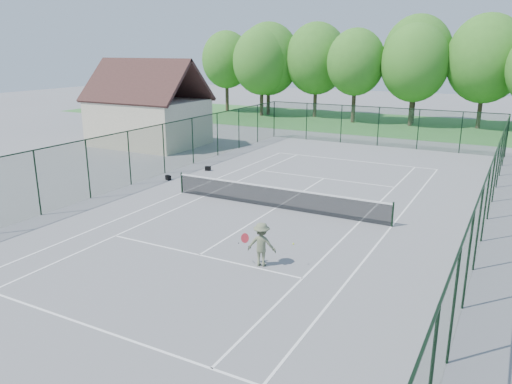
{
  "coord_description": "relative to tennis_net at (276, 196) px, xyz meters",
  "views": [
    {
      "loc": [
        9.88,
        -20.36,
        7.3
      ],
      "look_at": [
        0.0,
        -2.0,
        1.3
      ],
      "focal_mm": 35.0,
      "sensor_mm": 36.0,
      "label": 1
    }
  ],
  "objects": [
    {
      "name": "court_lines",
      "position": [
        0.0,
        0.0,
        -0.57
      ],
      "size": [
        11.05,
        23.85,
        0.01
      ],
      "color": "white",
      "rests_on": "ground"
    },
    {
      "name": "fence_enclosure",
      "position": [
        0.0,
        0.0,
        0.98
      ],
      "size": [
        18.05,
        36.05,
        3.02
      ],
      "color": "#183C20",
      "rests_on": "ground"
    },
    {
      "name": "ground",
      "position": [
        0.0,
        0.0,
        -0.58
      ],
      "size": [
        140.0,
        140.0,
        0.0
      ],
      "primitive_type": "plane",
      "color": "gray",
      "rests_on": "ground"
    },
    {
      "name": "grass_far",
      "position": [
        0.0,
        30.0,
        -0.57
      ],
      "size": [
        80.0,
        16.0,
        0.01
      ],
      "primitive_type": "cube",
      "color": "#3B7F37",
      "rests_on": "ground"
    },
    {
      "name": "utility_building",
      "position": [
        -16.0,
        10.0,
        2.54
      ],
      "size": [
        8.6,
        6.27,
        6.63
      ],
      "color": "beige",
      "rests_on": "ground"
    },
    {
      "name": "sports_bag_b",
      "position": [
        -7.07,
        4.81,
        -0.44
      ],
      "size": [
        0.4,
        0.32,
        0.27
      ],
      "primitive_type": "cube",
      "rotation": [
        0.0,
        0.0,
        0.36
      ],
      "color": "black",
      "rests_on": "ground"
    },
    {
      "name": "tennis_player",
      "position": [
        2.43,
        -6.11,
        0.21
      ],
      "size": [
        1.94,
        0.92,
        1.57
      ],
      "color": "#646C4D",
      "rests_on": "ground"
    },
    {
      "name": "tennis_net",
      "position": [
        0.0,
        0.0,
        0.0
      ],
      "size": [
        11.08,
        0.08,
        1.1
      ],
      "color": "black",
      "rests_on": "ground"
    },
    {
      "name": "tree_line_far",
      "position": [
        0.0,
        30.0,
        5.42
      ],
      "size": [
        39.4,
        6.4,
        9.7
      ],
      "color": "#3F3122",
      "rests_on": "ground"
    },
    {
      "name": "sports_bag_a",
      "position": [
        -7.8,
        1.79,
        -0.44
      ],
      "size": [
        0.4,
        0.32,
        0.28
      ],
      "primitive_type": "cube",
      "rotation": [
        0.0,
        0.0,
        -0.38
      ],
      "color": "black",
      "rests_on": "ground"
    }
  ]
}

